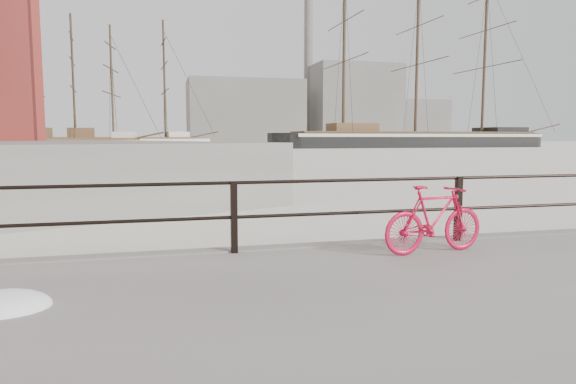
{
  "coord_description": "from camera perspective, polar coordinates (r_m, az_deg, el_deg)",
  "views": [
    {
      "loc": [
        -4.5,
        -7.14,
        1.95
      ],
      "look_at": [
        -2.31,
        1.5,
        1.0
      ],
      "focal_mm": 32.0,
      "sensor_mm": 36.0,
      "label": 1
    }
  ],
  "objects": [
    {
      "name": "barque_black",
      "position": [
        102.7,
        13.91,
        4.84
      ],
      "size": [
        65.98,
        22.82,
        36.7
      ],
      "primitive_type": null,
      "rotation": [
        0.0,
        0.0,
        0.02
      ],
      "color": "black",
      "rests_on": "ground"
    },
    {
      "name": "schooner_mid",
      "position": [
        91.28,
        -17.93,
        4.58
      ],
      "size": [
        32.79,
        15.95,
        22.63
      ],
      "primitive_type": null,
      "rotation": [
        0.0,
        0.0,
        0.08
      ],
      "color": "silver",
      "rests_on": "ground"
    },
    {
      "name": "guardrail",
      "position": [
        8.39,
        18.38,
        -1.77
      ],
      "size": [
        28.0,
        0.1,
        1.0
      ],
      "primitive_type": null,
      "color": "black",
      "rests_on": "promenade"
    },
    {
      "name": "industrial_east",
      "position": [
        177.55,
        13.57,
        7.56
      ],
      "size": [
        20.0,
        16.0,
        14.0
      ],
      "primitive_type": "cube",
      "color": "gray",
      "rests_on": "ground"
    },
    {
      "name": "industrial_west",
      "position": [
        149.33,
        -4.85,
        8.79
      ],
      "size": [
        32.0,
        18.0,
        18.0
      ],
      "primitive_type": "cube",
      "color": "gray",
      "rests_on": "ground"
    },
    {
      "name": "ground",
      "position": [
        8.66,
        17.65,
        -7.22
      ],
      "size": [
        400.0,
        400.0,
        0.0
      ],
      "primitive_type": "plane",
      "color": "white",
      "rests_on": "ground"
    },
    {
      "name": "bicycle",
      "position": [
        7.38,
        15.96,
        -2.92
      ],
      "size": [
        1.59,
        0.42,
        0.95
      ],
      "primitive_type": "imported",
      "rotation": [
        0.0,
        0.0,
        0.12
      ],
      "color": "red",
      "rests_on": "promenade"
    },
    {
      "name": "smokestack",
      "position": [
        165.1,
        2.28,
        13.07
      ],
      "size": [
        2.8,
        2.8,
        44.0
      ],
      "primitive_type": "cylinder",
      "color": "gray",
      "rests_on": "ground"
    },
    {
      "name": "schooner_left",
      "position": [
        82.33,
        -22.66,
        4.27
      ],
      "size": [
        26.59,
        14.85,
        19.09
      ],
      "primitive_type": null,
      "rotation": [
        0.0,
        0.0,
        -0.14
      ],
      "color": "beige",
      "rests_on": "ground"
    },
    {
      "name": "industrial_mid",
      "position": [
        163.67,
        7.2,
        9.57
      ],
      "size": [
        26.0,
        20.0,
        24.0
      ],
      "primitive_type": "cube",
      "color": "gray",
      "rests_on": "ground"
    }
  ]
}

